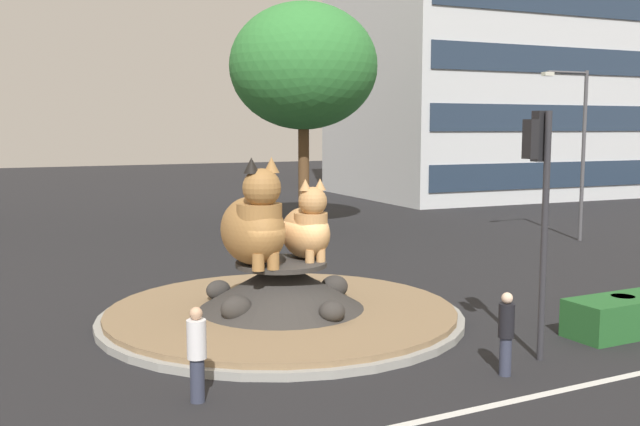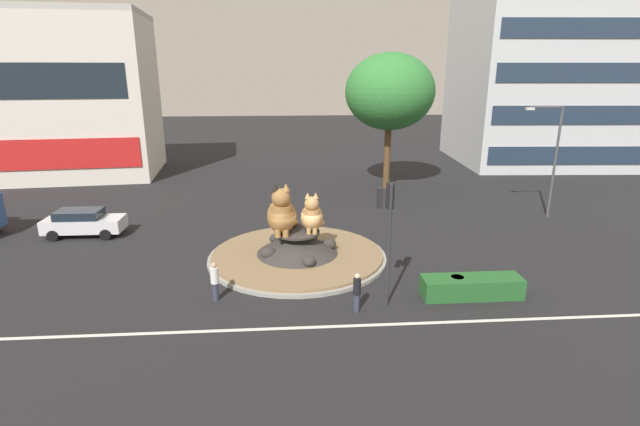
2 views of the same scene
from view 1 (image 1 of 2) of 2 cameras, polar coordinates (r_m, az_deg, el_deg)
name	(u,v)px [view 1 (image 1 of 2)]	position (r m, az deg, el deg)	size (l,w,h in m)	color
ground_plane	(282,320)	(18.87, -3.04, -8.37)	(160.00, 160.00, 0.00)	black
lane_centreline	(447,415)	(13.08, 9.98, -15.43)	(112.00, 0.20, 0.01)	silver
roundabout_island	(282,300)	(18.75, -3.04, -6.85)	(9.30, 9.30, 1.52)	gray
cat_statue_tabby	(255,226)	(17.96, -5.16, -1.00)	(1.67, 2.66, 2.70)	#9E703D
cat_statue_calico	(307,229)	(18.81, -1.02, -1.28)	(1.43, 2.12, 2.12)	tan
traffic_light_mast	(540,180)	(15.71, 16.95, 2.54)	(0.74, 0.51, 5.26)	#2D2D33
broadleaf_tree_behind_island	(303,67)	(35.20, -1.31, 11.43)	(7.07, 7.07, 10.83)	brown
streetlight_arm	(579,142)	(33.20, 19.71, 5.25)	(2.38, 0.36, 7.34)	#4C4C51
pedestrian_white_shirt	(197,352)	(13.36, -9.67, -10.73)	(0.35, 0.35, 1.75)	#33384C
pedestrian_black_shirt	(506,331)	(14.98, 14.44, -9.00)	(0.32, 0.32, 1.69)	#33384C
litter_bin	(622,314)	(19.02, 22.68, -7.37)	(0.56, 0.56, 0.90)	#2D4233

